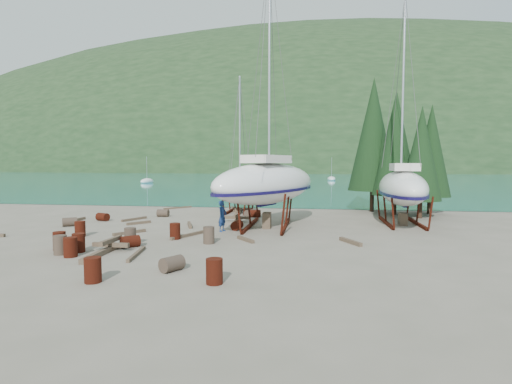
# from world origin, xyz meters

# --- Properties ---
(ground) EXTENTS (600.00, 600.00, 0.00)m
(ground) POSITION_xyz_m (0.00, 0.00, 0.00)
(ground) COLOR #696353
(ground) RESTS_ON ground
(bay_water) EXTENTS (700.00, 700.00, 0.00)m
(bay_water) POSITION_xyz_m (0.00, 315.00, 0.01)
(bay_water) COLOR teal
(bay_water) RESTS_ON ground
(far_hill) EXTENTS (800.00, 360.00, 110.00)m
(far_hill) POSITION_xyz_m (0.00, 320.00, 0.00)
(far_hill) COLOR black
(far_hill) RESTS_ON ground
(far_house_left) EXTENTS (6.60, 5.60, 5.60)m
(far_house_left) POSITION_xyz_m (-60.00, 190.00, 2.92)
(far_house_left) COLOR beige
(far_house_left) RESTS_ON ground
(far_house_center) EXTENTS (6.60, 5.60, 5.60)m
(far_house_center) POSITION_xyz_m (-20.00, 190.00, 2.92)
(far_house_center) COLOR beige
(far_house_center) RESTS_ON ground
(far_house_right) EXTENTS (6.60, 5.60, 5.60)m
(far_house_right) POSITION_xyz_m (30.00, 190.00, 2.92)
(far_house_right) COLOR beige
(far_house_right) RESTS_ON ground
(cypress_near_right) EXTENTS (3.60, 3.60, 10.00)m
(cypress_near_right) POSITION_xyz_m (12.50, 12.00, 5.79)
(cypress_near_right) COLOR black
(cypress_near_right) RESTS_ON ground
(cypress_mid_right) EXTENTS (3.06, 3.06, 8.50)m
(cypress_mid_right) POSITION_xyz_m (14.00, 10.00, 4.92)
(cypress_mid_right) COLOR black
(cypress_mid_right) RESTS_ON ground
(cypress_back_left) EXTENTS (4.14, 4.14, 11.50)m
(cypress_back_left) POSITION_xyz_m (11.00, 14.00, 6.66)
(cypress_back_left) COLOR black
(cypress_back_left) RESTS_ON ground
(cypress_far_right) EXTENTS (3.24, 3.24, 9.00)m
(cypress_far_right) POSITION_xyz_m (15.50, 13.00, 5.21)
(cypress_far_right) COLOR black
(cypress_far_right) RESTS_ON ground
(moored_boat_left) EXTENTS (2.00, 5.00, 6.05)m
(moored_boat_left) POSITION_xyz_m (-30.00, 60.00, 0.39)
(moored_boat_left) COLOR white
(moored_boat_left) RESTS_ON ground
(moored_boat_mid) EXTENTS (2.00, 5.00, 6.05)m
(moored_boat_mid) POSITION_xyz_m (10.00, 80.00, 0.39)
(moored_boat_mid) COLOR white
(moored_boat_mid) RESTS_ON ground
(moored_boat_far) EXTENTS (2.00, 5.00, 6.05)m
(moored_boat_far) POSITION_xyz_m (-8.00, 110.00, 0.39)
(moored_boat_far) COLOR white
(moored_boat_far) RESTS_ON ground
(large_sailboat_near) EXTENTS (7.51, 11.77, 17.92)m
(large_sailboat_near) POSITION_xyz_m (3.08, 4.04, 2.89)
(large_sailboat_near) COLOR white
(large_sailboat_near) RESTS_ON ground
(large_sailboat_far) EXTENTS (3.44, 9.99, 15.57)m
(large_sailboat_far) POSITION_xyz_m (11.97, 6.55, 2.55)
(large_sailboat_far) COLOR white
(large_sailboat_far) RESTS_ON ground
(small_sailboat_shore) EXTENTS (3.82, 7.52, 11.51)m
(small_sailboat_shore) POSITION_xyz_m (-0.27, 11.44, 1.90)
(small_sailboat_shore) COLOR white
(small_sailboat_shore) RESTS_ON ground
(worker) EXTENTS (0.63, 0.79, 1.89)m
(worker) POSITION_xyz_m (0.54, 1.90, 0.94)
(worker) COLOR navy
(worker) RESTS_ON ground
(drum_0) EXTENTS (0.58, 0.58, 0.88)m
(drum_0) POSITION_xyz_m (-5.96, -4.42, 0.44)
(drum_0) COLOR #521C0E
(drum_0) RESTS_ON ground
(drum_1) EXTENTS (0.94, 1.05, 0.58)m
(drum_1) POSITION_xyz_m (0.74, -7.26, 0.29)
(drum_1) COLOR #2D2823
(drum_1) RESTS_ON ground
(drum_2) EXTENTS (1.03, 0.85, 0.58)m
(drum_2) POSITION_xyz_m (-9.09, 5.03, 0.29)
(drum_2) COLOR #521C0E
(drum_2) RESTS_ON ground
(drum_3) EXTENTS (0.58, 0.58, 0.88)m
(drum_3) POSITION_xyz_m (-1.46, -9.06, 0.44)
(drum_3) COLOR #521C0E
(drum_3) RESTS_ON ground
(drum_4) EXTENTS (1.00, 0.79, 0.58)m
(drum_4) POSITION_xyz_m (1.50, 8.62, 0.29)
(drum_4) COLOR #521C0E
(drum_4) RESTS_ON ground
(drum_5) EXTENTS (0.58, 0.58, 0.88)m
(drum_5) POSITION_xyz_m (-3.16, -2.77, 0.44)
(drum_5) COLOR #2D2823
(drum_5) RESTS_ON ground
(drum_6) EXTENTS (0.69, 0.95, 0.58)m
(drum_6) POSITION_xyz_m (1.32, 2.58, 0.29)
(drum_6) COLOR #521C0E
(drum_6) RESTS_ON ground
(drum_7) EXTENTS (0.58, 0.58, 0.88)m
(drum_7) POSITION_xyz_m (2.76, -8.59, 0.44)
(drum_7) COLOR #521C0E
(drum_7) RESTS_ON ground
(drum_8) EXTENTS (0.58, 0.58, 0.88)m
(drum_8) POSITION_xyz_m (-7.03, -1.02, 0.44)
(drum_8) COLOR #521C0E
(drum_8) RESTS_ON ground
(drum_9) EXTENTS (0.89, 0.60, 0.58)m
(drum_9) POSITION_xyz_m (-5.64, 7.88, 0.29)
(drum_9) COLOR #2D2823
(drum_9) RESTS_ON ground
(drum_10) EXTENTS (0.58, 0.58, 0.88)m
(drum_10) POSITION_xyz_m (-4.77, -4.71, 0.44)
(drum_10) COLOR #521C0E
(drum_10) RESTS_ON ground
(drum_11) EXTENTS (0.93, 1.05, 0.58)m
(drum_11) POSITION_xyz_m (1.14, 8.68, 0.29)
(drum_11) COLOR #2D2823
(drum_11) RESTS_ON ground
(drum_12) EXTENTS (1.04, 1.03, 0.58)m
(drum_12) POSITION_xyz_m (-2.88, -3.35, 0.29)
(drum_12) COLOR #521C0E
(drum_12) RESTS_ON ground
(drum_13) EXTENTS (0.58, 0.58, 0.88)m
(drum_13) POSITION_xyz_m (-4.55, -5.67, 0.44)
(drum_13) COLOR #521C0E
(drum_13) RESTS_ON ground
(drum_14) EXTENTS (0.58, 0.58, 0.88)m
(drum_14) POSITION_xyz_m (-1.45, -0.92, 0.44)
(drum_14) COLOR #521C0E
(drum_14) RESTS_ON ground
(drum_15) EXTENTS (1.05, 0.99, 0.58)m
(drum_15) POSITION_xyz_m (-9.94, 2.39, 0.29)
(drum_15) COLOR #2D2823
(drum_15) RESTS_ON ground
(drum_16) EXTENTS (0.58, 0.58, 0.88)m
(drum_16) POSITION_xyz_m (-5.31, -5.29, 0.44)
(drum_16) COLOR #2D2823
(drum_16) RESTS_ON ground
(drum_17) EXTENTS (0.58, 0.58, 0.88)m
(drum_17) POSITION_xyz_m (0.71, -1.85, 0.44)
(drum_17) COLOR #2D2823
(drum_17) RESTS_ON ground
(timber_0) EXTENTS (1.99, 2.30, 0.14)m
(timber_0) POSITION_xyz_m (-6.50, 13.65, 0.07)
(timber_0) COLOR brown
(timber_0) RESTS_ON ground
(timber_1) EXTENTS (1.06, 1.75, 0.19)m
(timber_1) POSITION_xyz_m (7.97, -0.72, 0.10)
(timber_1) COLOR brown
(timber_1) RESTS_ON ground
(timber_2) EXTENTS (0.38, 1.99, 0.19)m
(timber_2) POSITION_xyz_m (-10.97, 4.62, 0.09)
(timber_2) COLOR brown
(timber_2) RESTS_ON ground
(timber_3) EXTENTS (0.64, 2.75, 0.15)m
(timber_3) POSITION_xyz_m (-1.79, -4.96, 0.07)
(timber_3) COLOR brown
(timber_3) RESTS_ON ground
(timber_4) EXTENTS (1.21, 1.49, 0.17)m
(timber_4) POSITION_xyz_m (-5.84, 3.97, 0.09)
(timber_4) COLOR brown
(timber_4) RESTS_ON ground
(timber_5) EXTENTS (1.27, 2.75, 0.16)m
(timber_5) POSITION_xyz_m (-0.97, -0.01, 0.08)
(timber_5) COLOR brown
(timber_5) RESTS_ON ground
(timber_6) EXTENTS (1.14, 1.77, 0.19)m
(timber_6) POSITION_xyz_m (-0.29, 12.48, 0.10)
(timber_6) COLOR brown
(timber_6) RESTS_ON ground
(timber_7) EXTENTS (1.16, 1.38, 0.17)m
(timber_7) POSITION_xyz_m (2.47, -0.89, 0.09)
(timber_7) COLOR brown
(timber_7) RESTS_ON ground
(timber_8) EXTENTS (0.95, 2.08, 0.19)m
(timber_8) POSITION_xyz_m (-2.08, 3.56, 0.09)
(timber_8) COLOR brown
(timber_8) RESTS_ON ground
(timber_9) EXTENTS (0.94, 2.30, 0.15)m
(timber_9) POSITION_xyz_m (-1.28, 14.00, 0.08)
(timber_9) COLOR brown
(timber_9) RESTS_ON ground
(timber_12) EXTENTS (1.31, 1.85, 0.17)m
(timber_12) POSITION_xyz_m (-4.68, 0.24, 0.08)
(timber_12) COLOR brown
(timber_12) RESTS_ON ground
(timber_16) EXTENTS (0.39, 2.96, 0.23)m
(timber_16) POSITION_xyz_m (-3.36, -5.42, 0.11)
(timber_16) COLOR brown
(timber_16) RESTS_ON ground
(timber_17) EXTENTS (1.07, 2.16, 0.16)m
(timber_17) POSITION_xyz_m (-7.01, 5.75, 0.08)
(timber_17) COLOR brown
(timber_17) RESTS_ON ground
(timber_pile_fore) EXTENTS (1.80, 1.80, 0.60)m
(timber_pile_fore) POSITION_xyz_m (-3.41, -4.27, 0.30)
(timber_pile_fore) COLOR brown
(timber_pile_fore) RESTS_ON ground
(timber_pile_aft) EXTENTS (1.80, 1.80, 0.60)m
(timber_pile_aft) POSITION_xyz_m (0.63, 6.05, 0.30)
(timber_pile_aft) COLOR brown
(timber_pile_aft) RESTS_ON ground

